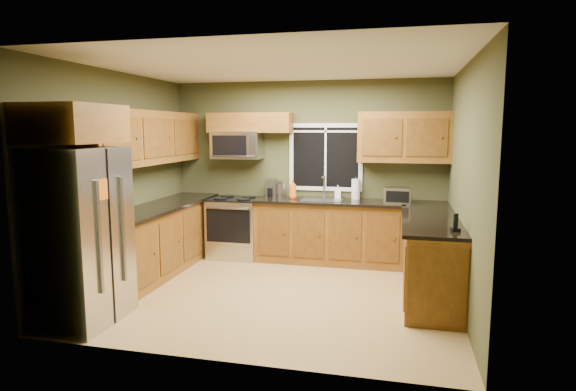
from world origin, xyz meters
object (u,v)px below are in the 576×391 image
at_px(refrigerator, 79,236).
at_px(coffee_maker, 271,189).
at_px(soap_bottle_a, 293,189).
at_px(range, 235,227).
at_px(microwave, 237,145).
at_px(soap_bottle_b, 338,192).
at_px(cordless_phone, 455,226).
at_px(paper_towel_roll, 356,189).
at_px(kettle, 280,189).
at_px(toaster_oven, 398,195).

distance_m(refrigerator, coffee_maker, 3.19).
bearing_deg(soap_bottle_a, range, -176.71).
bearing_deg(microwave, coffee_maker, 3.69).
height_order(soap_bottle_b, cordless_phone, soap_bottle_b).
xyz_separation_m(refrigerator, soap_bottle_b, (2.25, 2.98, 0.14)).
bearing_deg(paper_towel_roll, kettle, -178.51).
height_order(coffee_maker, soap_bottle_b, coffee_maker).
distance_m(refrigerator, toaster_oven, 4.12).
relative_size(coffee_maker, soap_bottle_b, 1.33).
relative_size(toaster_oven, kettle, 1.48).
distance_m(paper_towel_roll, soap_bottle_b, 0.27).
bearing_deg(coffee_maker, microwave, -176.31).
bearing_deg(toaster_oven, soap_bottle_b, 161.04).
relative_size(refrigerator, cordless_phone, 9.67).
xyz_separation_m(toaster_oven, soap_bottle_b, (-0.88, 0.30, -0.01)).
distance_m(toaster_oven, coffee_maker, 1.92).
relative_size(kettle, soap_bottle_a, 0.88).
height_order(coffee_maker, kettle, coffee_maker).
relative_size(refrigerator, microwave, 2.37).
bearing_deg(microwave, refrigerator, -103.34).
relative_size(paper_towel_roll, cordless_phone, 1.76).
bearing_deg(coffee_maker, soap_bottle_b, 2.13).
relative_size(range, cordless_phone, 5.04).
xyz_separation_m(microwave, toaster_oven, (2.44, -0.23, -0.68)).
xyz_separation_m(coffee_maker, soap_bottle_b, (1.03, 0.04, -0.02)).
height_order(microwave, cordless_phone, microwave).
relative_size(coffee_maker, kettle, 1.04).
bearing_deg(kettle, cordless_phone, -40.63).
relative_size(refrigerator, toaster_oven, 4.77).
relative_size(coffee_maker, cordless_phone, 1.42).
xyz_separation_m(range, kettle, (0.67, 0.18, 0.59)).
relative_size(microwave, soap_bottle_b, 3.82).
xyz_separation_m(microwave, cordless_phone, (3.03, -1.98, -0.73)).
distance_m(range, toaster_oven, 2.51).
bearing_deg(toaster_oven, paper_towel_roll, 153.61).
distance_m(microwave, coffee_maker, 0.85).
xyz_separation_m(paper_towel_roll, cordless_phone, (1.21, -2.06, -0.09)).
bearing_deg(coffee_maker, range, -162.25).
relative_size(kettle, soap_bottle_b, 1.28).
distance_m(kettle, cordless_phone, 3.11).
bearing_deg(refrigerator, paper_towel_roll, 49.86).
relative_size(refrigerator, soap_bottle_a, 6.20).
height_order(refrigerator, coffee_maker, refrigerator).
relative_size(coffee_maker, soap_bottle_a, 0.91).
xyz_separation_m(toaster_oven, soap_bottle_a, (-1.54, 0.14, 0.03)).
distance_m(refrigerator, cordless_phone, 3.83).
relative_size(toaster_oven, cordless_phone, 2.03).
xyz_separation_m(refrigerator, toaster_oven, (3.12, 2.68, 0.15)).
height_order(microwave, kettle, microwave).
relative_size(range, toaster_oven, 2.48).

